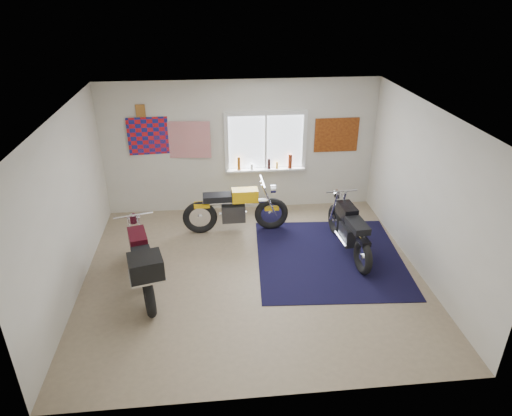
{
  "coord_description": "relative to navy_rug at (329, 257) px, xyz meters",
  "views": [
    {
      "loc": [
        -0.59,
        -6.25,
        4.36
      ],
      "look_at": [
        0.09,
        0.4,
        1.02
      ],
      "focal_mm": 32.0,
      "sensor_mm": 36.0,
      "label": 1
    }
  ],
  "objects": [
    {
      "name": "navy_rug",
      "position": [
        0.0,
        0.0,
        0.0
      ],
      "size": [
        2.67,
        2.76,
        0.01
      ],
      "primitive_type": "cube",
      "rotation": [
        0.0,
        0.0,
        -0.07
      ],
      "color": "black",
      "rests_on": "ground"
    },
    {
      "name": "ground",
      "position": [
        -1.38,
        -0.36,
        -0.01
      ],
      "size": [
        5.5,
        5.5,
        0.0
      ],
      "primitive_type": "plane",
      "color": "#9E896B",
      "rests_on": "ground"
    },
    {
      "name": "window_assembly",
      "position": [
        -0.88,
        2.11,
        1.36
      ],
      "size": [
        1.66,
        0.17,
        1.26
      ],
      "color": "white",
      "rests_on": "room_shell"
    },
    {
      "name": "room_shell",
      "position": [
        -1.38,
        -0.36,
        1.63
      ],
      "size": [
        5.5,
        5.5,
        5.5
      ],
      "color": "white",
      "rests_on": "ground"
    },
    {
      "name": "yellow_triumph",
      "position": [
        -1.57,
        1.14,
        0.44
      ],
      "size": [
        2.03,
        0.61,
        1.02
      ],
      "rotation": [
        0.0,
        0.0,
        0.02
      ],
      "color": "black",
      "rests_on": "ground"
    },
    {
      "name": "flag_display",
      "position": [
        -3.28,
        2.12,
        2.14
      ],
      "size": [
        1.6,
        0.1,
        1.17
      ],
      "color": "red",
      "rests_on": "room_shell"
    },
    {
      "name": "maroon_tourer",
      "position": [
        -3.09,
        -0.69,
        0.53
      ],
      "size": [
        0.9,
        2.04,
        1.04
      ],
      "rotation": [
        0.0,
        0.0,
        1.82
      ],
      "color": "black",
      "rests_on": "ground"
    },
    {
      "name": "triumph_poster",
      "position": [
        0.57,
        2.12,
        1.54
      ],
      "size": [
        0.9,
        0.03,
        0.7
      ],
      "primitive_type": "cube",
      "color": "#A54C14",
      "rests_on": "room_shell"
    },
    {
      "name": "oil_bottles",
      "position": [
        -0.8,
        2.04,
        1.02
      ],
      "size": [
        1.13,
        0.09,
        0.3
      ],
      "color": "#954F15",
      "rests_on": "window_assembly"
    },
    {
      "name": "black_chrome_bike",
      "position": [
        0.36,
        0.17,
        0.43
      ],
      "size": [
        0.59,
        1.93,
        0.99
      ],
      "rotation": [
        0.0,
        0.0,
        1.66
      ],
      "color": "black",
      "rests_on": "navy_rug"
    }
  ]
}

